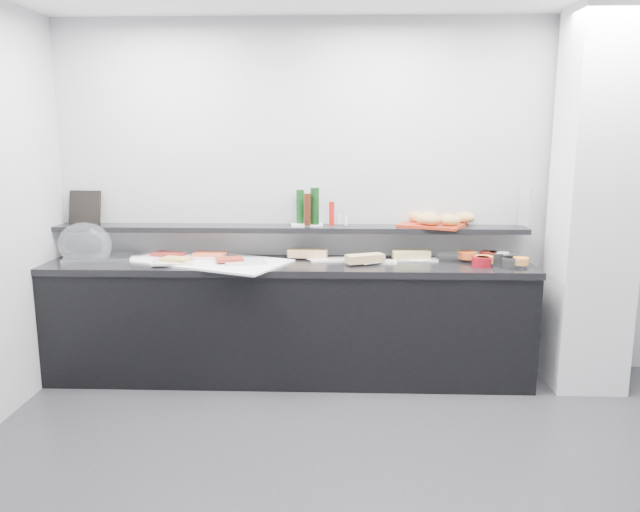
{
  "coord_description": "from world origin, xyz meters",
  "views": [
    {
      "loc": [
        -0.3,
        -2.84,
        1.84
      ],
      "look_at": [
        -0.45,
        1.45,
        1.0
      ],
      "focal_mm": 35.0,
      "sensor_mm": 36.0,
      "label": 1
    }
  ],
  "objects_px": {
    "sandwich_plate_mid": "(376,262)",
    "condiment_tray": "(307,225)",
    "framed_print": "(85,207)",
    "bread_tray": "(431,225)",
    "carafe": "(524,207)",
    "cloche_base": "(99,258)"
  },
  "relations": [
    {
      "from": "condiment_tray",
      "to": "bread_tray",
      "type": "xyz_separation_m",
      "value": [
        0.95,
        -0.02,
        0.0
      ]
    },
    {
      "from": "sandwich_plate_mid",
      "to": "condiment_tray",
      "type": "bearing_deg",
      "value": 164.12
    },
    {
      "from": "framed_print",
      "to": "bread_tray",
      "type": "bearing_deg",
      "value": 3.42
    },
    {
      "from": "sandwich_plate_mid",
      "to": "condiment_tray",
      "type": "relative_size",
      "value": 1.31
    },
    {
      "from": "cloche_base",
      "to": "condiment_tray",
      "type": "distance_m",
      "value": 1.59
    },
    {
      "from": "cloche_base",
      "to": "condiment_tray",
      "type": "xyz_separation_m",
      "value": [
        1.57,
        0.18,
        0.24
      ]
    },
    {
      "from": "sandwich_plate_mid",
      "to": "carafe",
      "type": "relative_size",
      "value": 1.05
    },
    {
      "from": "sandwich_plate_mid",
      "to": "cloche_base",
      "type": "bearing_deg",
      "value": -176.17
    },
    {
      "from": "condiment_tray",
      "to": "carafe",
      "type": "xyz_separation_m",
      "value": [
        1.65,
        -0.0,
        0.14
      ]
    },
    {
      "from": "condiment_tray",
      "to": "framed_print",
      "type": "bearing_deg",
      "value": 173.0
    },
    {
      "from": "carafe",
      "to": "bread_tray",
      "type": "bearing_deg",
      "value": -178.16
    },
    {
      "from": "sandwich_plate_mid",
      "to": "framed_print",
      "type": "bearing_deg",
      "value": 178.38
    },
    {
      "from": "cloche_base",
      "to": "carafe",
      "type": "bearing_deg",
      "value": -7.92
    },
    {
      "from": "cloche_base",
      "to": "carafe",
      "type": "height_order",
      "value": "carafe"
    },
    {
      "from": "framed_print",
      "to": "carafe",
      "type": "bearing_deg",
      "value": 4.03
    },
    {
      "from": "cloche_base",
      "to": "bread_tray",
      "type": "distance_m",
      "value": 2.53
    },
    {
      "from": "sandwich_plate_mid",
      "to": "carafe",
      "type": "distance_m",
      "value": 1.21
    },
    {
      "from": "framed_print",
      "to": "bread_tray",
      "type": "distance_m",
      "value": 2.69
    },
    {
      "from": "cloche_base",
      "to": "condiment_tray",
      "type": "height_order",
      "value": "condiment_tray"
    },
    {
      "from": "sandwich_plate_mid",
      "to": "framed_print",
      "type": "distance_m",
      "value": 2.3
    },
    {
      "from": "bread_tray",
      "to": "carafe",
      "type": "xyz_separation_m",
      "value": [
        0.7,
        0.02,
        0.14
      ]
    },
    {
      "from": "condiment_tray",
      "to": "bread_tray",
      "type": "bearing_deg",
      "value": -7.4
    }
  ]
}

